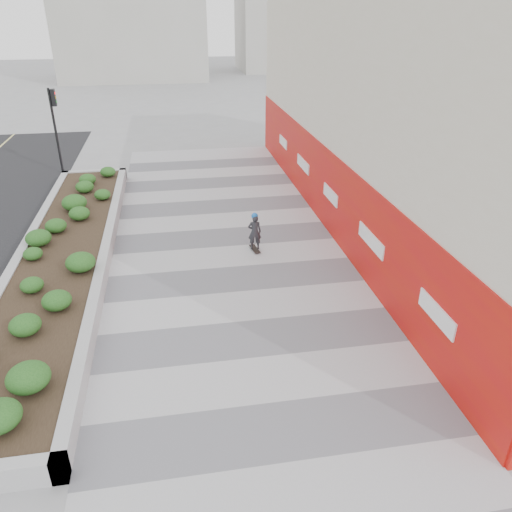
# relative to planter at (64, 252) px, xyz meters

# --- Properties ---
(ground) EXTENTS (160.00, 160.00, 0.00)m
(ground) POSITION_rel_planter_xyz_m (5.50, -7.00, -0.42)
(ground) COLOR gray
(ground) RESTS_ON ground
(walkway) EXTENTS (8.00, 36.00, 0.01)m
(walkway) POSITION_rel_planter_xyz_m (5.50, -4.00, -0.41)
(walkway) COLOR #A8A8AD
(walkway) RESTS_ON ground
(building) EXTENTS (6.04, 24.08, 8.00)m
(building) POSITION_rel_planter_xyz_m (12.48, 1.98, 3.56)
(building) COLOR beige
(building) RESTS_ON ground
(planter) EXTENTS (3.00, 18.00, 0.90)m
(planter) POSITION_rel_planter_xyz_m (0.00, 0.00, 0.00)
(planter) COLOR #9E9EA0
(planter) RESTS_ON ground
(traffic_signal_near) EXTENTS (0.33, 0.28, 4.20)m
(traffic_signal_near) POSITION_rel_planter_xyz_m (-1.73, 10.50, 2.34)
(traffic_signal_near) COLOR black
(traffic_signal_near) RESTS_ON ground
(manhole_cover) EXTENTS (0.44, 0.44, 0.01)m
(manhole_cover) POSITION_rel_planter_xyz_m (6.00, -4.00, -0.42)
(manhole_cover) COLOR #595654
(manhole_cover) RESTS_ON ground
(skateboarder) EXTENTS (0.49, 0.74, 1.43)m
(skateboarder) POSITION_rel_planter_xyz_m (6.42, -0.09, 0.30)
(skateboarder) COLOR beige
(skateboarder) RESTS_ON ground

